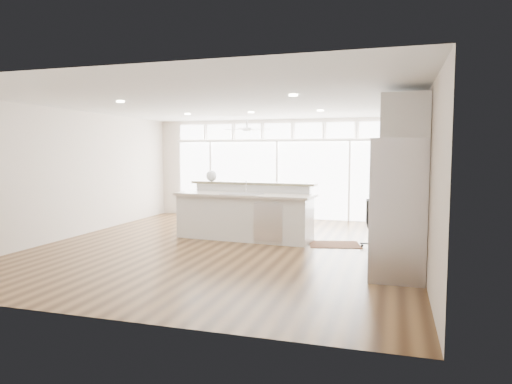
% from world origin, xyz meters
% --- Properties ---
extents(floor, '(7.00, 8.00, 0.02)m').
position_xyz_m(floor, '(0.00, 0.00, -0.01)').
color(floor, '#3F2713').
rests_on(floor, ground).
extents(ceiling, '(7.00, 8.00, 0.02)m').
position_xyz_m(ceiling, '(0.00, 0.00, 2.70)').
color(ceiling, silver).
rests_on(ceiling, wall_back).
extents(wall_back, '(7.00, 0.04, 2.70)m').
position_xyz_m(wall_back, '(0.00, 4.00, 1.35)').
color(wall_back, beige).
rests_on(wall_back, floor).
extents(wall_front, '(7.00, 0.04, 2.70)m').
position_xyz_m(wall_front, '(0.00, -4.00, 1.35)').
color(wall_front, beige).
rests_on(wall_front, floor).
extents(wall_left, '(0.04, 8.00, 2.70)m').
position_xyz_m(wall_left, '(-3.50, 0.00, 1.35)').
color(wall_left, beige).
rests_on(wall_left, floor).
extents(wall_right, '(0.04, 8.00, 2.70)m').
position_xyz_m(wall_right, '(3.50, 0.00, 1.35)').
color(wall_right, beige).
rests_on(wall_right, floor).
extents(glass_wall, '(5.80, 0.06, 2.08)m').
position_xyz_m(glass_wall, '(0.00, 3.94, 1.05)').
color(glass_wall, white).
rests_on(glass_wall, wall_back).
extents(transom_row, '(5.90, 0.06, 0.40)m').
position_xyz_m(transom_row, '(0.00, 3.94, 2.38)').
color(transom_row, white).
rests_on(transom_row, wall_back).
extents(desk_window, '(0.04, 0.85, 0.85)m').
position_xyz_m(desk_window, '(3.46, 0.30, 1.55)').
color(desk_window, white).
rests_on(desk_window, wall_right).
extents(ceiling_fan, '(1.16, 1.16, 0.32)m').
position_xyz_m(ceiling_fan, '(-0.50, 2.80, 2.48)').
color(ceiling_fan, white).
rests_on(ceiling_fan, ceiling).
extents(recessed_lights, '(3.40, 3.00, 0.02)m').
position_xyz_m(recessed_lights, '(0.00, 0.20, 2.68)').
color(recessed_lights, '#EFE6CB').
rests_on(recessed_lights, ceiling).
extents(oven_cabinet, '(0.64, 1.20, 2.50)m').
position_xyz_m(oven_cabinet, '(3.17, 1.80, 1.25)').
color(oven_cabinet, silver).
rests_on(oven_cabinet, floor).
extents(desk_nook, '(0.72, 1.30, 0.76)m').
position_xyz_m(desk_nook, '(3.13, 0.30, 0.38)').
color(desk_nook, silver).
rests_on(desk_nook, floor).
extents(upper_cabinets, '(0.64, 1.30, 0.64)m').
position_xyz_m(upper_cabinets, '(3.17, 0.30, 2.35)').
color(upper_cabinets, silver).
rests_on(upper_cabinets, wall_right).
extents(refrigerator, '(0.76, 0.90, 2.00)m').
position_xyz_m(refrigerator, '(3.11, -1.35, 1.00)').
color(refrigerator, silver).
rests_on(refrigerator, floor).
extents(fridge_cabinet, '(0.64, 0.90, 0.60)m').
position_xyz_m(fridge_cabinet, '(3.17, -1.35, 2.30)').
color(fridge_cabinet, silver).
rests_on(fridge_cabinet, wall_right).
extents(framed_photos, '(0.06, 0.22, 0.80)m').
position_xyz_m(framed_photos, '(3.46, 0.92, 1.40)').
color(framed_photos, black).
rests_on(framed_photos, wall_right).
extents(kitchen_island, '(3.01, 1.34, 1.16)m').
position_xyz_m(kitchen_island, '(0.09, 0.78, 0.58)').
color(kitchen_island, silver).
rests_on(kitchen_island, floor).
extents(rug, '(1.10, 0.90, 0.01)m').
position_xyz_m(rug, '(1.97, 0.74, 0.01)').
color(rug, '#3E2013').
rests_on(rug, floor).
extents(office_chair, '(0.50, 0.47, 0.90)m').
position_xyz_m(office_chair, '(2.80, 0.70, 0.45)').
color(office_chair, black).
rests_on(office_chair, floor).
extents(fishbowl, '(0.24, 0.24, 0.24)m').
position_xyz_m(fishbowl, '(-0.83, 1.26, 1.28)').
color(fishbowl, silver).
rests_on(fishbowl, kitchen_island).
extents(monitor, '(0.09, 0.44, 0.37)m').
position_xyz_m(monitor, '(3.05, 0.30, 0.94)').
color(monitor, black).
rests_on(monitor, desk_nook).
extents(keyboard, '(0.12, 0.29, 0.01)m').
position_xyz_m(keyboard, '(2.88, 0.30, 0.77)').
color(keyboard, silver).
rests_on(keyboard, desk_nook).
extents(potted_plant, '(0.28, 0.30, 0.22)m').
position_xyz_m(potted_plant, '(3.17, 1.80, 2.61)').
color(potted_plant, '#305D27').
rests_on(potted_plant, oven_cabinet).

